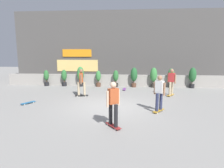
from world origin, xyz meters
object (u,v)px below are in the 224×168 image
object	(u,v)px
potted_plant_0	(46,77)
potted_plant_3	(98,78)
potted_plant_7	(171,77)
skater_by_wall_left	(171,81)
skateboard_near_camera	(28,103)
skateboard_aside	(124,89)
skater_mid_plaza	(81,81)
potted_plant_1	(64,77)
potted_plant_5	(134,76)
potted_plant_6	(154,76)
potted_plant_4	(116,78)
potted_plant_2	(80,75)
skater_far_left	(113,102)
potted_plant_8	(193,76)
skater_far_right	(159,92)

from	to	relation	value
potted_plant_0	potted_plant_3	size ratio (longest dim) A/B	1.00
potted_plant_3	potted_plant_7	world-z (taller)	potted_plant_7
skater_by_wall_left	skateboard_near_camera	world-z (taller)	skater_by_wall_left
potted_plant_3	skateboard_aside	xyz separation A→B (m)	(2.09, -1.18, -0.63)
skater_mid_plaza	skateboard_near_camera	bearing A→B (deg)	-140.85
potted_plant_1	skateboard_near_camera	bearing A→B (deg)	-91.86
potted_plant_5	potted_plant_6	bearing A→B (deg)	0.00
potted_plant_4	potted_plant_1	bearing A→B (deg)	180.00
potted_plant_3	potted_plant_7	size ratio (longest dim) A/B	0.86
potted_plant_5	skateboard_near_camera	world-z (taller)	potted_plant_5
potted_plant_2	skateboard_aside	world-z (taller)	potted_plant_2
potted_plant_2	skater_far_left	world-z (taller)	skater_far_left
potted_plant_5	potted_plant_6	size ratio (longest dim) A/B	1.00
potted_plant_3	potted_plant_1	bearing A→B (deg)	180.00
potted_plant_5	potted_plant_7	size ratio (longest dim) A/B	1.04
potted_plant_6	potted_plant_8	xyz separation A→B (m)	(2.90, 0.00, 0.01)
potted_plant_0	skater_far_right	world-z (taller)	skater_far_right
skateboard_near_camera	potted_plant_1	bearing A→B (deg)	88.14
potted_plant_1	potted_plant_4	size ratio (longest dim) A/B	1.01
potted_plant_3	skater_far_right	xyz separation A→B (m)	(3.77, -6.27, 0.25)
potted_plant_2	skater_far_right	world-z (taller)	skater_far_right
potted_plant_4	potted_plant_7	distance (m)	4.23
skater_mid_plaza	skateboard_near_camera	size ratio (longest dim) A/B	2.13
skater_far_left	skater_far_right	bearing A→B (deg)	46.08
potted_plant_1	skateboard_aside	bearing A→B (deg)	-13.65
potted_plant_1	skateboard_near_camera	distance (m)	5.47
potted_plant_8	skater_mid_plaza	world-z (taller)	skater_mid_plaza
potted_plant_3	potted_plant_4	world-z (taller)	potted_plant_4
potted_plant_5	skater_far_right	size ratio (longest dim) A/B	0.90
potted_plant_2	skateboard_near_camera	distance (m)	5.70
potted_plant_1	potted_plant_7	bearing A→B (deg)	-0.00
potted_plant_2	potted_plant_1	bearing A→B (deg)	180.00
skater_mid_plaza	potted_plant_0	bearing A→B (deg)	137.12
potted_plant_7	potted_plant_8	xyz separation A→B (m)	(1.59, 0.00, 0.06)
skater_mid_plaza	skateboard_aside	size ratio (longest dim) A/B	2.10
potted_plant_5	skater_far_right	world-z (taller)	skater_far_right
potted_plant_6	skater_far_left	xyz separation A→B (m)	(-2.46, -8.29, 0.04)
potted_plant_5	potted_plant_8	distance (m)	4.40
skater_mid_plaza	skater_far_left	size ratio (longest dim) A/B	1.00
potted_plant_7	skater_by_wall_left	distance (m)	2.94
potted_plant_7	skateboard_aside	size ratio (longest dim) A/B	1.83
potted_plant_3	skateboard_near_camera	size ratio (longest dim) A/B	1.59
potted_plant_4	potted_plant_6	world-z (taller)	potted_plant_6
potted_plant_0	potted_plant_6	bearing A→B (deg)	-0.00
potted_plant_8	skateboard_near_camera	distance (m)	11.53
potted_plant_6	skater_far_right	world-z (taller)	skater_far_right
potted_plant_4	potted_plant_8	world-z (taller)	potted_plant_8
skater_far_left	skater_by_wall_left	size ratio (longest dim) A/B	1.00
potted_plant_1	skater_far_left	bearing A→B (deg)	-61.01
skater_by_wall_left	potted_plant_3	bearing A→B (deg)	150.13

